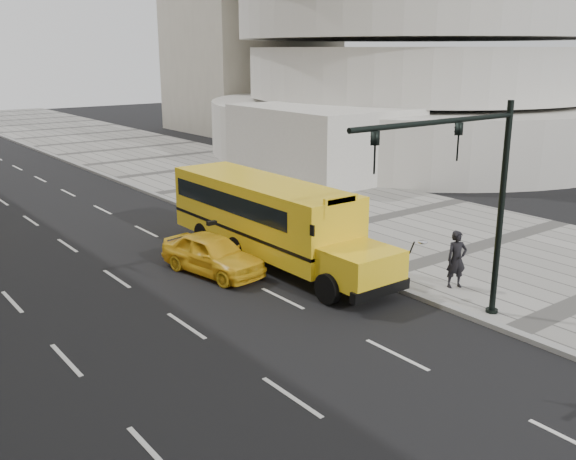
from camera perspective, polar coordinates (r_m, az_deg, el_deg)
ground at (r=23.64m, az=-12.76°, el=-3.75°), size 140.00×140.00×0.00m
sidewalk_museum at (r=30.33m, az=8.18°, el=0.95°), size 12.00×140.00×0.15m
curb_museum at (r=26.51m, az=-0.97°, el=-1.05°), size 0.30×140.00×0.15m
school_bus at (r=24.16m, az=-1.95°, el=1.43°), size 2.96×11.56×3.19m
taxi_near at (r=22.98m, az=-6.71°, el=-2.13°), size 2.44×4.47×1.44m
pedestrian at (r=21.73m, az=14.75°, el=-2.53°), size 0.82×0.70×1.92m
traffic_signal at (r=18.05m, az=16.07°, el=3.50°), size 6.18×0.36×6.40m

